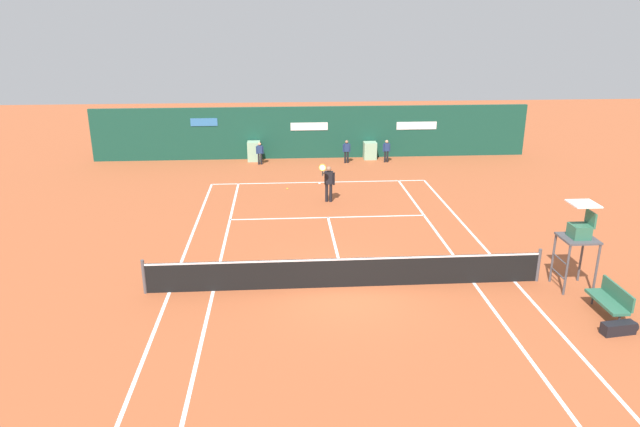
{
  "coord_description": "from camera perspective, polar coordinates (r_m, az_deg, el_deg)",
  "views": [
    {
      "loc": [
        -1.88,
        -15.76,
        7.82
      ],
      "look_at": [
        -0.46,
        4.61,
        0.8
      ],
      "focal_mm": 32.25,
      "sensor_mm": 36.0,
      "label": 1
    }
  ],
  "objects": [
    {
      "name": "ball_kid_left_post",
      "position": [
        32.33,
        2.65,
        6.32
      ],
      "size": [
        0.43,
        0.19,
        1.29
      ],
      "rotation": [
        0.0,
        0.0,
        3.22
      ],
      "color": "black",
      "rests_on": "ground_plane"
    },
    {
      "name": "ball_kid_centre_post",
      "position": [
        32.67,
        6.61,
        6.32
      ],
      "size": [
        0.42,
        0.18,
        1.27
      ],
      "rotation": [
        0.0,
        0.0,
        3.22
      ],
      "color": "black",
      "rests_on": "ground_plane"
    },
    {
      "name": "ball_kid_right_post",
      "position": [
        32.15,
        -5.99,
        6.11
      ],
      "size": [
        0.42,
        0.17,
        1.24
      ],
      "rotation": [
        0.0,
        0.0,
        3.15
      ],
      "color": "black",
      "rests_on": "ground_plane"
    },
    {
      "name": "player_on_baseline",
      "position": [
        25.3,
        0.85,
        3.25
      ],
      "size": [
        0.74,
        0.67,
        1.85
      ],
      "rotation": [
        0.0,
        0.0,
        2.97
      ],
      "color": "black",
      "rests_on": "ground_plane"
    },
    {
      "name": "sponsor_back_wall",
      "position": [
        33.4,
        -0.73,
        7.94
      ],
      "size": [
        25.0,
        1.02,
        2.96
      ],
      "color": "#144233",
      "rests_on": "ground_plane"
    },
    {
      "name": "ground_plane",
      "position": [
        18.2,
        2.34,
        -6.47
      ],
      "size": [
        80.0,
        80.0,
        0.01
      ],
      "color": "#A8512D"
    },
    {
      "name": "player_bench",
      "position": [
        17.75,
        26.89,
        -7.55
      ],
      "size": [
        0.54,
        1.49,
        0.88
      ],
      "rotation": [
        0.0,
        0.0,
        1.57
      ],
      "color": "#38383D",
      "rests_on": "ground_plane"
    },
    {
      "name": "tennis_ball_by_sideline",
      "position": [
        27.46,
        -3.27,
        2.47
      ],
      "size": [
        0.07,
        0.07,
        0.07
      ],
      "primitive_type": "sphere",
      "color": "#CCE033",
      "rests_on": "ground_plane"
    },
    {
      "name": "umpire_chair",
      "position": [
        18.59,
        24.33,
        -1.86
      ],
      "size": [
        1.0,
        1.0,
        2.7
      ],
      "rotation": [
        0.0,
        0.0,
        1.57
      ],
      "color": "#47474C",
      "rests_on": "ground_plane"
    },
    {
      "name": "equipment_bag",
      "position": [
        17.1,
        27.73,
        -10.01
      ],
      "size": [
        1.04,
        0.41,
        0.32
      ],
      "color": "black",
      "rests_on": "ground_plane"
    },
    {
      "name": "tennis_net",
      "position": [
        17.47,
        2.56,
        -5.77
      ],
      "size": [
        12.1,
        0.1,
        1.07
      ],
      "color": "#4C4C51",
      "rests_on": "ground_plane"
    }
  ]
}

